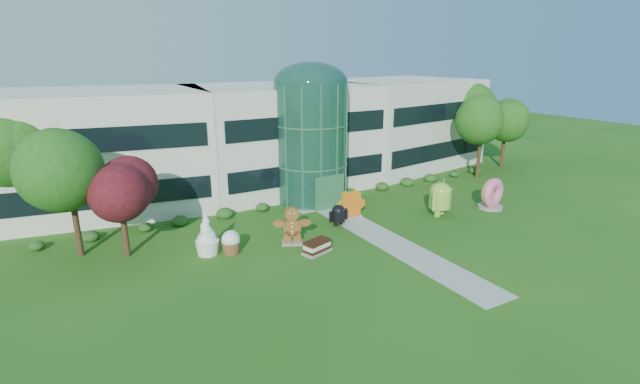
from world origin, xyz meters
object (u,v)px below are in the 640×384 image
android_green (440,196)px  gingerbread (292,225)px  donut (491,193)px  android_black (338,214)px

android_green → gingerbread: size_ratio=1.11×
donut → gingerbread: bearing=167.1°
android_green → android_black: size_ratio=1.70×
android_green → gingerbread: 12.43m
android_black → gingerbread: bearing=-162.1°
android_green → gingerbread: android_green is taller
android_green → android_black: (-8.00, 2.00, -0.63)m
android_green → android_black: android_green is taller
android_green → donut: 4.84m
gingerbread → android_green: bearing=22.0°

